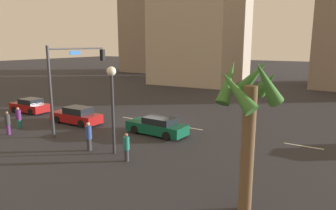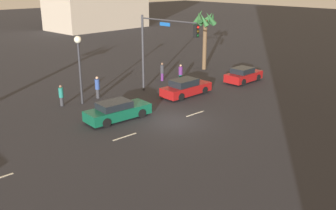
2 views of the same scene
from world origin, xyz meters
TOP-DOWN VIEW (x-y plane):
  - ground_plane at (0.00, 0.00)m, footprint 220.00×220.00m
  - lane_stripe_2 at (-4.18, 0.00)m, footprint 1.81×0.14m
  - lane_stripe_3 at (2.19, 0.00)m, footprint 1.81×0.14m
  - car_0 at (4.97, 3.80)m, footprint 4.65×1.87m
  - car_1 at (-2.70, 2.89)m, footprint 4.75×1.98m
  - car_2 at (12.24, 3.27)m, footprint 4.09×2.00m
  - traffic_signal at (3.48, 5.38)m, footprint 0.74×6.21m
  - streetlamp at (-2.72, 7.69)m, footprint 0.56×0.56m
  - pedestrian_0 at (7.74, 7.29)m, footprint 0.55×0.55m
  - pedestrian_1 at (6.72, 8.80)m, footprint 0.50×0.50m
  - pedestrian_2 at (-4.19, 8.27)m, footprint 0.47×0.47m
  - pedestrian_3 at (-1.01, 8.12)m, footprint 0.55×0.55m
  - palm_tree_0 at (13.46, 9.51)m, footprint 2.55×2.58m

SIDE VIEW (x-z plane):
  - ground_plane at x=0.00m, z-range 0.00..0.00m
  - lane_stripe_2 at x=-4.18m, z-range 0.00..0.01m
  - lane_stripe_3 at x=2.19m, z-range 0.00..0.01m
  - car_1 at x=-2.70m, z-range -0.04..1.31m
  - car_2 at x=12.24m, z-range -0.05..1.35m
  - car_0 at x=4.97m, z-range -0.06..1.38m
  - pedestrian_2 at x=-4.19m, z-range 0.04..1.72m
  - pedestrian_0 at x=7.74m, z-range 0.03..1.73m
  - pedestrian_1 at x=6.72m, z-range 0.05..1.83m
  - pedestrian_3 at x=-1.01m, z-range 0.05..1.89m
  - streetlamp at x=-2.72m, z-range 1.14..6.51m
  - traffic_signal at x=3.48m, z-range 1.22..7.78m
  - palm_tree_0 at x=13.46m, z-range 1.61..8.06m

